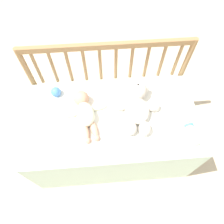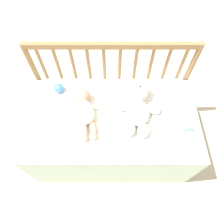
{
  "view_description": "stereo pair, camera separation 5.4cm",
  "coord_description": "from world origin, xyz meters",
  "px_view_note": "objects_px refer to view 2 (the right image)",
  "views": [
    {
      "loc": [
        -0.05,
        -0.64,
        1.62
      ],
      "look_at": [
        0.0,
        0.0,
        0.55
      ],
      "focal_mm": 32.0,
      "sensor_mm": 36.0,
      "label": 1
    },
    {
      "loc": [
        0.0,
        -0.64,
        1.62
      ],
      "look_at": [
        0.0,
        0.0,
        0.55
      ],
      "focal_mm": 32.0,
      "sensor_mm": 36.0,
      "label": 2
    }
  ],
  "objects_px": {
    "baby": "(85,110)",
    "toy_ball": "(59,88)",
    "teddy_bear": "(138,106)",
    "baby_bottle": "(190,139)"
  },
  "relations": [
    {
      "from": "baby",
      "to": "toy_ball",
      "type": "bearing_deg",
      "value": 137.61
    },
    {
      "from": "teddy_bear",
      "to": "toy_ball",
      "type": "distance_m",
      "value": 0.56
    },
    {
      "from": "baby_bottle",
      "to": "baby",
      "type": "bearing_deg",
      "value": 163.49
    },
    {
      "from": "teddy_bear",
      "to": "baby",
      "type": "bearing_deg",
      "value": -176.23
    },
    {
      "from": "teddy_bear",
      "to": "baby_bottle",
      "type": "relative_size",
      "value": 2.37
    },
    {
      "from": "teddy_bear",
      "to": "baby_bottle",
      "type": "xyz_separation_m",
      "value": [
        0.3,
        -0.21,
        -0.02
      ]
    },
    {
      "from": "baby",
      "to": "teddy_bear",
      "type": "bearing_deg",
      "value": 3.77
    },
    {
      "from": "toy_ball",
      "to": "baby_bottle",
      "type": "bearing_deg",
      "value": -23.81
    },
    {
      "from": "teddy_bear",
      "to": "baby_bottle",
      "type": "distance_m",
      "value": 0.37
    },
    {
      "from": "teddy_bear",
      "to": "baby",
      "type": "xyz_separation_m",
      "value": [
        -0.34,
        -0.02,
        -0.01
      ]
    }
  ]
}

